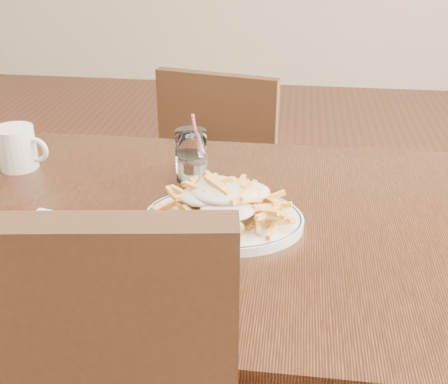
# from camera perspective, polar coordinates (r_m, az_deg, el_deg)

# --- Properties ---
(table) EXTENTS (1.20, 0.80, 0.75)m
(table) POSITION_cam_1_polar(r_m,az_deg,el_deg) (1.16, -3.51, -5.79)
(table) COLOR black
(table) RESTS_ON ground
(chair_far) EXTENTS (0.46, 0.46, 0.85)m
(chair_far) POSITION_cam_1_polar(r_m,az_deg,el_deg) (1.95, 0.24, 2.20)
(chair_far) COLOR black
(chair_far) RESTS_ON ground
(fries_plate) EXTENTS (0.37, 0.35, 0.02)m
(fries_plate) POSITION_cam_1_polar(r_m,az_deg,el_deg) (1.09, 0.00, -2.77)
(fries_plate) COLOR white
(fries_plate) RESTS_ON table
(loaded_fries) EXTENTS (0.27, 0.23, 0.07)m
(loaded_fries) POSITION_cam_1_polar(r_m,az_deg,el_deg) (1.07, 0.00, -0.55)
(loaded_fries) COLOR gold
(loaded_fries) RESTS_ON fries_plate
(napkin) EXTENTS (0.21, 0.16, 0.01)m
(napkin) POSITION_cam_1_polar(r_m,az_deg,el_deg) (1.10, -15.98, -4.05)
(napkin) COLOR white
(napkin) RESTS_ON table
(cutlery) EXTENTS (0.18, 0.09, 0.01)m
(cutlery) POSITION_cam_1_polar(r_m,az_deg,el_deg) (1.10, -15.94, -3.56)
(cutlery) COLOR silver
(cutlery) RESTS_ON napkin
(water_glass) EXTENTS (0.07, 0.07, 0.16)m
(water_glass) POSITION_cam_1_polar(r_m,az_deg,el_deg) (1.26, -3.32, 3.44)
(water_glass) COLOR white
(water_glass) RESTS_ON table
(coffee_mug) EXTENTS (0.13, 0.09, 0.10)m
(coffee_mug) POSITION_cam_1_polar(r_m,az_deg,el_deg) (1.39, -20.25, 4.22)
(coffee_mug) COLOR white
(coffee_mug) RESTS_ON table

